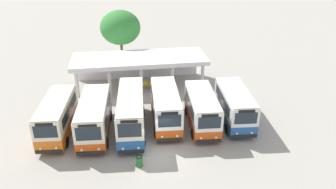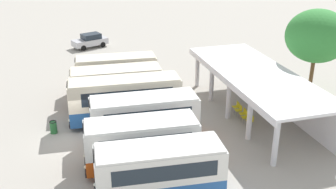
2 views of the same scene
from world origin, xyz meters
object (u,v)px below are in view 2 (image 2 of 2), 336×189
city_bus_middle_cream (125,99)px  waiting_chair_fifth_seat (251,120)px  city_bus_second_in_row (116,85)px  waiting_chair_end_by_column (237,106)px  city_bus_fourth_amber (144,117)px  city_bus_nearest_orange (116,72)px  parked_car_flank (90,40)px  litter_bin_apron (53,127)px  city_bus_fifth_blue (141,142)px  waiting_chair_fourth_seat (246,116)px  waiting_chair_middle_seat (243,113)px  waiting_chair_second_from_end (239,109)px  city_bus_far_end_green (159,170)px

city_bus_middle_cream → waiting_chair_fifth_seat: city_bus_middle_cream is taller
city_bus_second_in_row → waiting_chair_end_by_column: 9.55m
city_bus_fourth_amber → waiting_chair_end_by_column: city_bus_fourth_amber is taller
city_bus_nearest_orange → parked_car_flank: bearing=-177.1°
parked_car_flank → waiting_chair_fifth_seat: size_ratio=5.09×
waiting_chair_fifth_seat → litter_bin_apron: (-2.94, -13.64, -0.07)m
city_bus_second_in_row → parked_car_flank: (-17.47, -0.24, -0.93)m
city_bus_fifth_blue → waiting_chair_fifth_seat: city_bus_fifth_blue is taller
city_bus_fourth_amber → waiting_chair_fourth_seat: size_ratio=8.41×
city_bus_fifth_blue → waiting_chair_middle_seat: 9.77m
city_bus_fifth_blue → waiting_chair_second_from_end: (-4.86, 8.67, -1.19)m
city_bus_middle_cream → city_bus_fourth_amber: size_ratio=1.13×
waiting_chair_fourth_seat → waiting_chair_fifth_seat: (0.62, 0.05, 0.00)m
city_bus_middle_cream → waiting_chair_middle_seat: (1.97, 8.53, -1.36)m
city_bus_far_end_green → waiting_chair_middle_seat: 11.27m
city_bus_fourth_amber → waiting_chair_middle_seat: bearing=98.2°
waiting_chair_second_from_end → parked_car_flank: bearing=-158.1°
city_bus_nearest_orange → city_bus_fourth_amber: size_ratio=0.97×
city_bus_fourth_amber → city_bus_nearest_orange: bearing=-178.1°
city_bus_fourth_amber → city_bus_fifth_blue: bearing=-16.0°
city_bus_middle_cream → waiting_chair_middle_seat: city_bus_middle_cream is taller
parked_car_flank → waiting_chair_fourth_seat: parked_car_flank is taller
city_bus_second_in_row → waiting_chair_second_from_end: city_bus_second_in_row is taller
waiting_chair_end_by_column → litter_bin_apron: litter_bin_apron is taller
city_bus_fifth_blue → litter_bin_apron: city_bus_fifth_blue is taller
litter_bin_apron → city_bus_far_end_green: bearing=30.0°
waiting_chair_second_from_end → waiting_chair_middle_seat: bearing=4.8°
city_bus_second_in_row → city_bus_fourth_amber: 6.27m
waiting_chair_second_from_end → city_bus_nearest_orange: bearing=-133.1°
city_bus_fifth_blue → city_bus_far_end_green: (3.11, 0.25, 0.00)m
waiting_chair_middle_seat → litter_bin_apron: bearing=-97.0°
city_bus_second_in_row → waiting_chair_second_from_end: size_ratio=8.49×
city_bus_nearest_orange → city_bus_far_end_green: bearing=-1.2°
waiting_chair_middle_seat → litter_bin_apron: (-1.69, -13.69, -0.07)m
waiting_chair_middle_seat → waiting_chair_second_from_end: bearing=-175.2°
city_bus_second_in_row → litter_bin_apron: 6.21m
waiting_chair_end_by_column → litter_bin_apron: bearing=-91.9°
city_bus_fifth_blue → waiting_chair_second_from_end: bearing=119.3°
city_bus_far_end_green → waiting_chair_second_from_end: size_ratio=8.00×
city_bus_middle_cream → waiting_chair_end_by_column: bearing=85.1°
city_bus_nearest_orange → litter_bin_apron: (6.49, -5.55, -1.29)m
city_bus_nearest_orange → city_bus_far_end_green: (15.53, -0.33, -0.03)m
waiting_chair_fourth_seat → waiting_chair_fifth_seat: 0.62m
city_bus_middle_cream → litter_bin_apron: size_ratio=9.09×
city_bus_fourth_amber → parked_car_flank: (-23.68, -1.05, -0.94)m
city_bus_middle_cream → parked_car_flank: size_ratio=1.87×
city_bus_fourth_amber → waiting_chair_middle_seat: size_ratio=8.41×
city_bus_nearest_orange → waiting_chair_second_from_end: size_ratio=8.18×
city_bus_second_in_row → waiting_chair_end_by_column: bearing=66.1°
city_bus_nearest_orange → city_bus_fifth_blue: size_ratio=1.03×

